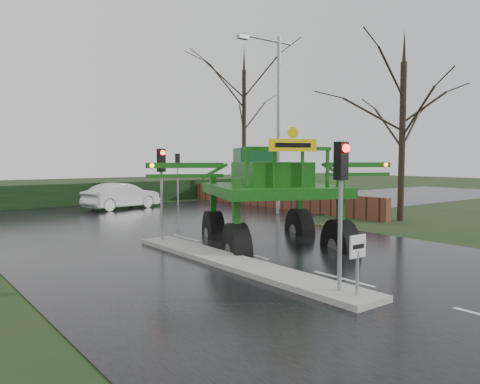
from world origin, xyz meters
TOP-DOWN VIEW (x-y plane):
  - ground at (0.00, 0.00)m, footprint 140.00×140.00m
  - road_main at (0.00, 10.00)m, footprint 14.00×80.00m
  - road_cross at (0.00, 16.00)m, footprint 80.00×12.00m
  - median_island at (-1.30, 3.00)m, footprint 1.20×10.00m
  - hedge_row at (0.00, 24.00)m, footprint 44.00×0.90m
  - brick_wall at (10.50, 16.00)m, footprint 0.40×20.00m
  - keep_left_sign at (-1.30, -1.50)m, footprint 0.50×0.07m
  - traffic_signal_near at (-1.30, -1.01)m, footprint 0.26×0.33m
  - traffic_signal_mid at (-1.30, 7.49)m, footprint 0.26×0.33m
  - traffic_signal_far at (6.50, 20.01)m, footprint 0.26×0.33m
  - street_light_right at (8.19, 12.00)m, footprint 3.85×0.30m
  - tree_right_near at (11.50, 6.00)m, footprint 5.60×5.60m
  - tree_right_far at (13.00, 21.00)m, footprint 7.00×7.00m
  - crop_sprayer at (-0.16, 4.52)m, footprint 8.77×7.06m
  - white_sedan at (2.43, 19.94)m, footprint 5.18×2.81m

SIDE VIEW (x-z plane):
  - ground at x=0.00m, z-range 0.00..0.00m
  - white_sedan at x=2.43m, z-range -0.81..0.81m
  - road_main at x=0.00m, z-range -0.01..0.01m
  - road_cross at x=0.00m, z-range 0.00..0.02m
  - median_island at x=-1.30m, z-range 0.01..0.17m
  - brick_wall at x=10.50m, z-range 0.00..1.20m
  - hedge_row at x=0.00m, z-range 0.00..1.50m
  - keep_left_sign at x=-1.30m, z-range 0.38..1.73m
  - crop_sprayer at x=-0.16m, z-range -0.14..5.11m
  - traffic_signal_near at x=-1.30m, z-range 0.83..4.35m
  - traffic_signal_mid at x=-1.30m, z-range 0.83..4.35m
  - traffic_signal_far at x=6.50m, z-range 0.83..4.35m
  - tree_right_near at x=11.50m, z-range 0.38..10.02m
  - street_light_right at x=8.19m, z-range 0.99..10.99m
  - tree_right_far at x=13.00m, z-range 0.47..12.52m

